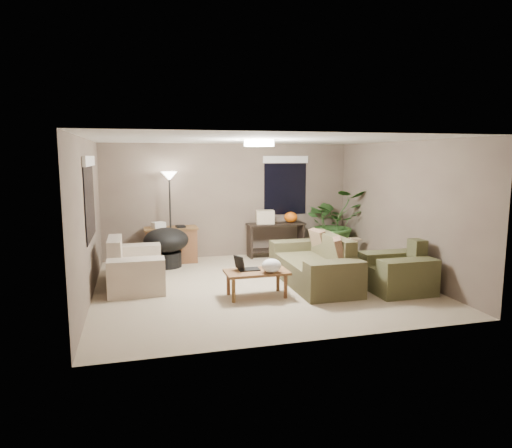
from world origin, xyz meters
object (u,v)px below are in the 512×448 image
object	(u,v)px
coffee_table	(257,275)
houseplant	(334,230)
loveseat	(134,269)
main_sofa	(315,267)
armchair	(398,273)
papasan_chair	(166,244)
desk	(171,245)
cat_scratching_post	(354,251)
console_table	(276,237)
floor_lamp	(170,187)

from	to	relation	value
coffee_table	houseplant	bearing A→B (deg)	45.43
loveseat	main_sofa	bearing A→B (deg)	-12.11
armchair	papasan_chair	world-z (taller)	armchair
desk	houseplant	size ratio (longest dim) A/B	0.73
papasan_chair	loveseat	bearing A→B (deg)	-117.10
main_sofa	loveseat	xyz separation A→B (m)	(-3.09, 0.66, 0.00)
houseplant	cat_scratching_post	size ratio (longest dim) A/B	3.02
coffee_table	houseplant	world-z (taller)	houseplant
armchair	console_table	xyz separation A→B (m)	(-1.17, 3.06, 0.14)
coffee_table	floor_lamp	bearing A→B (deg)	112.52
desk	cat_scratching_post	xyz separation A→B (m)	(3.78, -0.90, -0.16)
console_table	houseplant	xyz separation A→B (m)	(1.27, -0.28, 0.15)
cat_scratching_post	coffee_table	bearing A→B (deg)	-145.13
main_sofa	papasan_chair	world-z (taller)	main_sofa
main_sofa	papasan_chair	distance (m)	3.11
desk	floor_lamp	xyz separation A→B (m)	(-0.00, -0.02, 1.22)
coffee_table	houseplant	distance (m)	3.50
armchair	houseplant	xyz separation A→B (m)	(0.10, 2.78, 0.29)
console_table	desk	bearing A→B (deg)	-179.54
main_sofa	floor_lamp	distance (m)	3.48
loveseat	cat_scratching_post	distance (m)	4.60
main_sofa	armchair	distance (m)	1.39
desk	console_table	world-z (taller)	same
console_table	floor_lamp	xyz separation A→B (m)	(-2.31, -0.04, 1.16)
armchair	coffee_table	size ratio (longest dim) A/B	1.00
main_sofa	loveseat	bearing A→B (deg)	167.89
coffee_table	cat_scratching_post	xyz separation A→B (m)	(2.66, 1.85, -0.14)
desk	console_table	bearing A→B (deg)	0.46
cat_scratching_post	floor_lamp	bearing A→B (deg)	166.99
armchair	coffee_table	xyz separation A→B (m)	(-2.35, 0.29, 0.06)
desk	cat_scratching_post	bearing A→B (deg)	-13.38
armchair	cat_scratching_post	bearing A→B (deg)	81.95
main_sofa	houseplant	distance (m)	2.38
loveseat	papasan_chair	bearing A→B (deg)	62.90
cat_scratching_post	loveseat	bearing A→B (deg)	-171.24
loveseat	floor_lamp	world-z (taller)	floor_lamp
armchair	cat_scratching_post	xyz separation A→B (m)	(0.30, 2.14, -0.08)
loveseat	coffee_table	world-z (taller)	loveseat
coffee_table	cat_scratching_post	distance (m)	3.24
main_sofa	armchair	xyz separation A→B (m)	(1.16, -0.78, 0.00)
main_sofa	coffee_table	world-z (taller)	main_sofa
loveseat	houseplant	world-z (taller)	houseplant
armchair	desk	size ratio (longest dim) A/B	0.91
loveseat	console_table	size ratio (longest dim) A/B	1.23
coffee_table	main_sofa	bearing A→B (deg)	22.20
floor_lamp	armchair	bearing A→B (deg)	-40.92
console_table	coffee_table	bearing A→B (deg)	-113.15
papasan_chair	cat_scratching_post	distance (m)	3.95
loveseat	papasan_chair	xyz separation A→B (m)	(0.64, 1.24, 0.17)
floor_lamp	houseplant	world-z (taller)	floor_lamp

